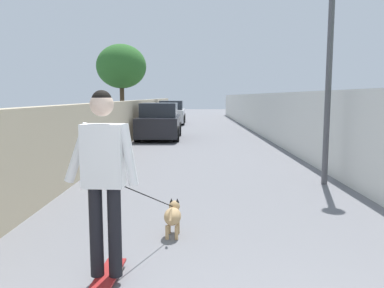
# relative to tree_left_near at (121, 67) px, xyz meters

# --- Properties ---
(ground_plane) EXTENTS (80.00, 80.00, 0.00)m
(ground_plane) POSITION_rel_tree_left_near_xyz_m (-5.00, -4.14, -3.38)
(ground_plane) COLOR slate
(wall_left) EXTENTS (48.00, 0.30, 1.64)m
(wall_left) POSITION_rel_tree_left_near_xyz_m (-7.00, -1.18, -2.56)
(wall_left) COLOR tan
(wall_left) RESTS_ON ground
(fence_right) EXTENTS (48.00, 0.30, 1.95)m
(fence_right) POSITION_rel_tree_left_near_xyz_m (-7.00, -7.10, -2.40)
(fence_right) COLOR silver
(fence_right) RESTS_ON ground
(tree_left_near) EXTENTS (2.61, 2.61, 4.55)m
(tree_left_near) POSITION_rel_tree_left_near_xyz_m (0.00, 0.00, 0.00)
(tree_left_near) COLOR #473523
(tree_left_near) RESTS_ON ground
(lamp_post) EXTENTS (0.36, 0.36, 4.33)m
(lamp_post) POSITION_rel_tree_left_near_xyz_m (-12.64, -6.55, -0.42)
(lamp_post) COLOR #4C4C51
(lamp_post) RESTS_ON ground
(skateboard) EXTENTS (0.81, 0.24, 0.08)m
(skateboard) POSITION_rel_tree_left_near_xyz_m (-16.94, -2.97, -3.31)
(skateboard) COLOR maroon
(skateboard) RESTS_ON ground
(person_skateboarder) EXTENTS (0.24, 0.71, 1.79)m
(person_skateboarder) POSITION_rel_tree_left_near_xyz_m (-16.94, -2.97, -2.24)
(person_skateboarder) COLOR black
(person_skateboarder) RESTS_ON skateboard
(dog) EXTENTS (1.58, 0.70, 1.06)m
(dog) POSITION_rel_tree_left_near_xyz_m (-15.64, -3.54, -3.10)
(dog) COLOR tan
(dog) RESTS_ON ground
(car_near) EXTENTS (3.82, 1.80, 1.54)m
(car_near) POSITION_rel_tree_left_near_xyz_m (-3.98, -2.33, -2.67)
(car_near) COLOR black
(car_near) RESTS_ON ground
(car_far) EXTENTS (4.12, 1.80, 1.54)m
(car_far) POSITION_rel_tree_left_near_xyz_m (5.07, -2.33, -2.66)
(car_far) COLOR silver
(car_far) RESTS_ON ground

